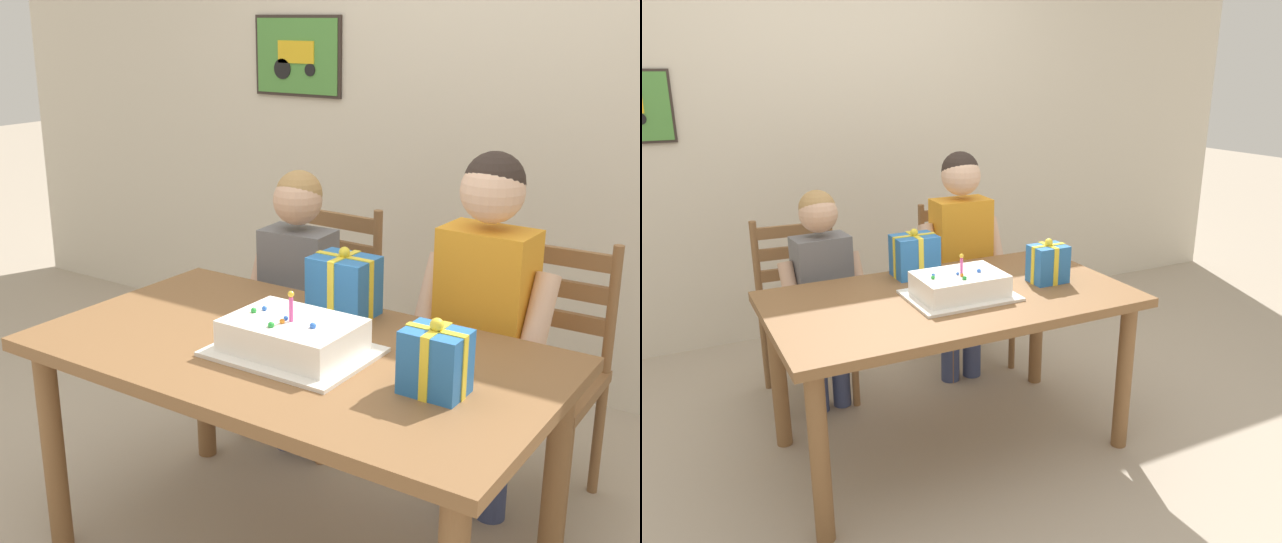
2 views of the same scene
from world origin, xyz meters
The scene contains 10 objects.
ground_plane centered at (0.00, 0.00, 0.00)m, with size 20.00×20.00×0.00m, color tan.
back_wall centered at (0.00, 1.67, 1.30)m, with size 6.40×0.11×2.60m.
dining_table centered at (0.00, 0.00, 0.63)m, with size 1.52×0.86×0.73m.
birthday_cake centered at (0.02, -0.04, 0.78)m, with size 0.44×0.34×0.19m.
gift_box_red_large centered at (-0.03, 0.31, 0.82)m, with size 0.20×0.16×0.23m.
gift_box_beside_cake centered at (0.47, -0.04, 0.81)m, with size 0.16×0.13×0.20m.
chair_left centered at (-0.46, 0.78, 0.47)m, with size 0.44×0.44×0.92m.
chair_right centered at (0.46, 0.78, 0.47)m, with size 0.42×0.42×0.92m.
child_older centered at (0.34, 0.57, 0.76)m, with size 0.45×0.26×1.25m.
child_younger centered at (-0.40, 0.57, 0.68)m, with size 0.41×0.24×1.11m.
Camera 2 is at (-1.10, -2.28, 1.64)m, focal length 35.67 mm.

